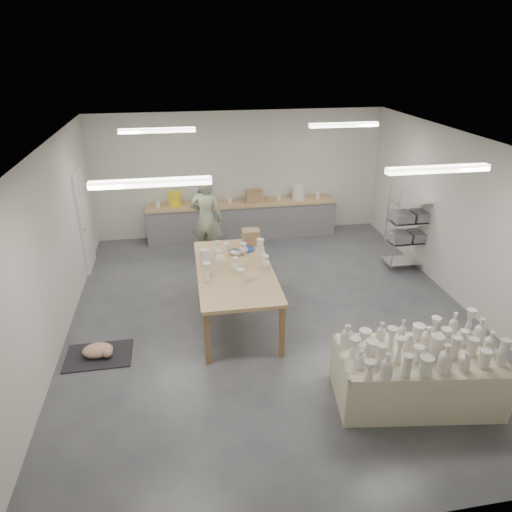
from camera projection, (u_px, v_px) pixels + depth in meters
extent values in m
plane|color=#424449|center=(273.00, 315.00, 8.13)|extent=(8.00, 8.00, 0.00)
cube|color=white|center=(276.00, 146.00, 6.86)|extent=(7.00, 8.00, 0.02)
cube|color=silver|center=(240.00, 175.00, 11.06)|extent=(7.00, 0.02, 3.00)
cube|color=silver|center=(370.00, 415.00, 3.93)|extent=(7.00, 0.02, 3.00)
cube|color=silver|center=(50.00, 253.00, 6.95)|extent=(0.02, 8.00, 3.00)
cube|color=silver|center=(468.00, 224.00, 8.04)|extent=(0.02, 8.00, 3.00)
cube|color=white|center=(84.00, 221.00, 9.46)|extent=(0.05, 0.90, 2.10)
cube|color=white|center=(151.00, 183.00, 5.27)|extent=(1.40, 0.12, 0.08)
cube|color=white|center=(438.00, 169.00, 5.83)|extent=(1.40, 0.12, 0.08)
cube|color=white|center=(157.00, 130.00, 8.39)|extent=(1.40, 0.12, 0.08)
cube|color=white|center=(344.00, 125.00, 8.95)|extent=(1.40, 0.12, 0.08)
cube|color=tan|center=(242.00, 203.00, 11.04)|extent=(4.60, 0.60, 0.06)
cube|color=slate|center=(242.00, 221.00, 11.24)|extent=(4.60, 0.55, 0.84)
cylinder|color=yellow|center=(175.00, 199.00, 10.71)|extent=(0.30, 0.30, 0.34)
cylinder|color=#214CB5|center=(205.00, 197.00, 10.82)|extent=(0.30, 0.30, 0.34)
cylinder|color=white|center=(298.00, 192.00, 11.18)|extent=(0.30, 0.30, 0.34)
cube|color=#A87451|center=(254.00, 196.00, 11.02)|extent=(0.40, 0.30, 0.28)
cylinder|color=white|center=(158.00, 204.00, 10.69)|extent=(0.10, 0.10, 0.14)
cylinder|color=white|center=(230.00, 200.00, 10.95)|extent=(0.10, 0.10, 0.14)
cylinder|color=white|center=(278.00, 197.00, 11.14)|extent=(0.10, 0.10, 0.14)
cylinder|color=white|center=(318.00, 195.00, 11.30)|extent=(0.10, 0.10, 0.14)
cylinder|color=silver|center=(396.00, 233.00, 9.24)|extent=(0.02, 0.02, 1.80)
cylinder|color=silver|center=(434.00, 231.00, 9.37)|extent=(0.02, 0.02, 1.80)
cylinder|color=silver|center=(386.00, 226.00, 9.63)|extent=(0.02, 0.02, 1.80)
cylinder|color=silver|center=(423.00, 223.00, 9.76)|extent=(0.02, 0.02, 1.80)
cube|color=silver|center=(405.00, 260.00, 9.82)|extent=(0.88, 0.48, 0.02)
cube|color=silver|center=(408.00, 241.00, 9.63)|extent=(0.88, 0.48, 0.02)
cube|color=silver|center=(411.00, 221.00, 9.43)|extent=(0.88, 0.48, 0.02)
cube|color=silver|center=(414.00, 201.00, 9.24)|extent=(0.88, 0.48, 0.02)
cube|color=slate|center=(399.00, 237.00, 9.54)|extent=(0.38, 0.42, 0.18)
cube|color=slate|center=(418.00, 235.00, 9.61)|extent=(0.38, 0.42, 0.18)
cube|color=slate|center=(402.00, 216.00, 9.35)|extent=(0.38, 0.42, 0.18)
cube|color=slate|center=(422.00, 215.00, 9.42)|extent=(0.38, 0.42, 0.18)
cube|color=olive|center=(416.00, 380.00, 6.09)|extent=(1.97, 1.10, 0.64)
cube|color=beige|center=(420.00, 355.00, 5.92)|extent=(2.23, 1.29, 0.03)
cube|color=beige|center=(435.00, 402.00, 5.64)|extent=(2.10, 0.32, 0.74)
cube|color=beige|center=(400.00, 355.00, 6.50)|extent=(2.10, 0.32, 0.74)
cube|color=tan|center=(235.00, 271.00, 7.67)|extent=(1.30, 2.55, 0.06)
cube|color=olive|center=(208.00, 339.00, 6.72)|extent=(0.08, 0.08, 0.89)
cube|color=olive|center=(283.00, 331.00, 6.90)|extent=(0.08, 0.08, 0.89)
cube|color=olive|center=(199.00, 267.00, 8.86)|extent=(0.08, 0.08, 0.89)
cube|color=olive|center=(256.00, 263.00, 9.03)|extent=(0.08, 0.08, 0.89)
ellipsoid|color=silver|center=(236.00, 252.00, 8.18)|extent=(0.26, 0.26, 0.12)
cylinder|color=#214CB5|center=(247.00, 249.00, 8.36)|extent=(0.26, 0.26, 0.03)
cylinder|color=white|center=(226.00, 246.00, 8.37)|extent=(0.11, 0.11, 0.12)
cube|color=#A87451|center=(251.00, 237.00, 8.58)|extent=(0.32, 0.26, 0.28)
cube|color=black|center=(99.00, 356.00, 7.06)|extent=(1.00, 0.70, 0.02)
ellipsoid|color=white|center=(98.00, 350.00, 7.02)|extent=(0.55, 0.48, 0.19)
sphere|color=white|center=(107.00, 352.00, 6.94)|extent=(0.17, 0.17, 0.17)
imported|color=#9AA681|center=(207.00, 219.00, 9.80)|extent=(0.81, 0.66, 1.92)
cylinder|color=#A31723|center=(207.00, 243.00, 10.33)|extent=(0.42, 0.42, 0.04)
cylinder|color=silver|center=(213.00, 249.00, 10.37)|extent=(0.02, 0.02, 0.28)
cylinder|color=silver|center=(206.00, 247.00, 10.51)|extent=(0.02, 0.02, 0.28)
cylinder|color=silver|center=(203.00, 251.00, 10.30)|extent=(0.02, 0.02, 0.28)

